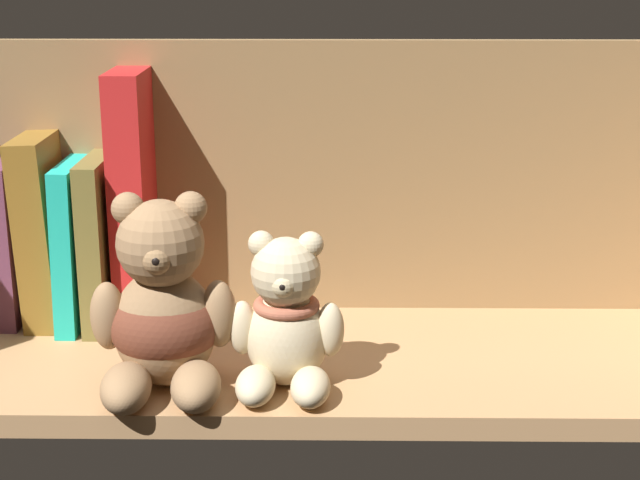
# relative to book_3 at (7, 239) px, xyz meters

# --- Properties ---
(shelf_board) EXTENTS (0.83, 0.24, 0.02)m
(shelf_board) POSITION_rel_book_3_xyz_m (0.30, -0.10, -0.09)
(shelf_board) COLOR tan
(shelf_board) RESTS_ON ground
(shelf_back_panel) EXTENTS (0.85, 0.01, 0.29)m
(shelf_back_panel) POSITION_rel_book_3_xyz_m (0.30, 0.03, 0.04)
(shelf_back_panel) COLOR olive
(shelf_back_panel) RESTS_ON ground
(book_3) EXTENTS (0.03, 0.10, 0.16)m
(book_3) POSITION_rel_book_3_xyz_m (0.00, 0.00, 0.00)
(book_3) COLOR #67364E
(book_3) RESTS_ON shelf_board
(book_4) EXTENTS (0.04, 0.11, 0.18)m
(book_4) POSITION_rel_book_3_xyz_m (0.04, 0.00, 0.01)
(book_4) COLOR brown
(book_4) RESTS_ON shelf_board
(book_5) EXTENTS (0.02, 0.13, 0.16)m
(book_5) POSITION_rel_book_3_xyz_m (0.07, -0.00, 0.00)
(book_5) COLOR #1CBAA7
(book_5) RESTS_ON shelf_board
(book_6) EXTENTS (0.02, 0.14, 0.16)m
(book_6) POSITION_rel_book_3_xyz_m (0.09, 0.00, 0.00)
(book_6) COLOR brown
(book_6) RESTS_ON shelf_board
(book_7) EXTENTS (0.03, 0.10, 0.24)m
(book_7) POSITION_rel_book_3_xyz_m (0.13, 0.00, 0.04)
(book_7) COLOR red
(book_7) RESTS_ON shelf_board
(teddy_bear_larger) EXTENTS (0.12, 0.13, 0.16)m
(teddy_bear_larger) POSITION_rel_book_3_xyz_m (0.18, -0.16, -0.01)
(teddy_bear_larger) COLOR #93704C
(teddy_bear_larger) RESTS_ON shelf_board
(teddy_bear_smaller) EXTENTS (0.10, 0.10, 0.13)m
(teddy_bear_smaller) POSITION_rel_book_3_xyz_m (0.28, -0.16, -0.02)
(teddy_bear_smaller) COLOR beige
(teddy_bear_smaller) RESTS_ON shelf_board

